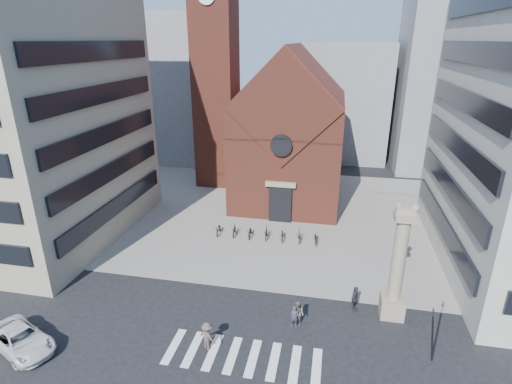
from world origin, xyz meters
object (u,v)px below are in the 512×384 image
pedestrian_0 (294,317)px  pedestrian_2 (355,299)px  lion_column (397,273)px  traffic_light (438,330)px  white_car (21,339)px  scooter_0 (219,229)px  pedestrian_1 (298,314)px

pedestrian_0 → pedestrian_2: pedestrian_2 is taller
pedestrian_2 → pedestrian_0: bearing=144.9°
lion_column → traffic_light: 4.62m
white_car → pedestrian_2: pedestrian_2 is taller
scooter_0 → pedestrian_1: bearing=-58.6°
lion_column → traffic_light: bearing=-63.5°
pedestrian_0 → scooter_0: size_ratio=0.82×
lion_column → scooter_0: size_ratio=4.44×
traffic_light → pedestrian_0: bearing=170.7°
white_car → scooter_0: bearing=-0.0°
pedestrian_0 → pedestrian_1: bearing=39.4°
lion_column → pedestrian_0: lion_column is taller
traffic_light → pedestrian_1: size_ratio=2.30×
lion_column → scooter_0: 18.61m
scooter_0 → white_car: bearing=-119.3°
white_car → pedestrian_0: size_ratio=3.23×
white_car → pedestrian_0: bearing=-48.3°
lion_column → pedestrian_2: bearing=180.0°
lion_column → pedestrian_1: bearing=-159.7°
pedestrian_1 → pedestrian_0: bearing=-109.2°
pedestrian_0 → pedestrian_1: 0.32m
pedestrian_0 → pedestrian_2: 4.81m
scooter_0 → pedestrian_0: bearing=-59.7°
traffic_light → pedestrian_2: size_ratio=2.18×
lion_column → traffic_light: lion_column is taller
lion_column → pedestrian_0: 7.61m
white_car → pedestrian_1: size_ratio=2.77×
pedestrian_0 → pedestrian_1: pedestrian_1 is taller
pedestrian_1 → scooter_0: pedestrian_1 is taller
lion_column → white_car: lion_column is taller
lion_column → pedestrian_1: lion_column is taller
lion_column → pedestrian_0: bearing=-158.8°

